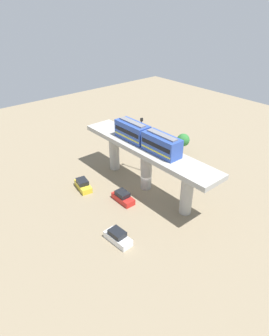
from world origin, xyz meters
TOP-DOWN VIEW (x-y plane):
  - ground_plane at (0.00, 0.00)m, footprint 120.00×120.00m
  - viaduct at (0.00, 0.00)m, footprint 5.20×28.00m
  - train at (0.00, 0.18)m, footprint 2.64×13.55m
  - parked_car_red at (-5.57, -0.49)m, footprint 1.86×4.23m
  - parked_car_yellow at (-8.60, 6.97)m, footprint 2.56×4.47m
  - parked_car_white at (-11.97, -7.40)m, footprint 2.08×4.31m
  - tree_near_viaduct at (14.84, 4.73)m, footprint 2.69×2.69m
  - signal_post at (3.40, 5.14)m, footprint 0.44×0.28m

SIDE VIEW (x-z plane):
  - ground_plane at x=0.00m, z-range 0.00..0.00m
  - parked_car_red at x=-5.57m, z-range -0.14..1.62m
  - parked_car_yellow at x=-8.60m, z-range -0.14..1.62m
  - parked_car_white at x=-11.97m, z-range -0.14..1.62m
  - tree_near_viaduct at x=14.84m, z-range 0.90..5.46m
  - signal_post at x=3.40m, z-range 0.53..11.26m
  - viaduct at x=0.00m, z-range 2.02..10.14m
  - train at x=0.00m, z-range 8.04..11.28m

